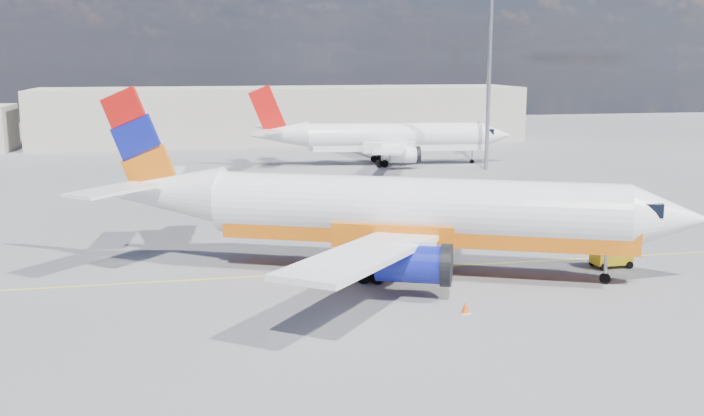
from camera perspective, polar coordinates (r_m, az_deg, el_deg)
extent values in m
plane|color=#58585C|center=(42.86, -0.03, -5.73)|extent=(240.00, 240.00, 0.00)
cube|color=yellow|center=(45.69, -0.78, -4.66)|extent=(70.00, 0.15, 0.01)
cube|color=#B7B09D|center=(116.30, -5.02, 6.77)|extent=(70.00, 14.00, 8.00)
cylinder|color=white|center=(44.70, 4.63, -0.05)|extent=(22.77, 12.40, 3.59)
cone|color=white|center=(45.19, 22.16, -0.71)|extent=(5.29, 4.96, 3.59)
cone|color=white|center=(48.85, -13.48, 1.05)|extent=(8.13, 6.03, 3.41)
cube|color=black|center=(44.83, 20.36, 0.08)|extent=(2.60, 2.94, 0.74)
cube|color=#D8620D|center=(44.88, 5.27, -1.60)|extent=(22.52, 11.82, 1.27)
cube|color=white|center=(52.27, 3.88, 0.49)|extent=(5.33, 13.04, 0.85)
cube|color=white|center=(38.01, 0.87, -3.44)|extent=(10.33, 12.14, 0.85)
cylinder|color=navy|center=(49.66, 5.87, -1.27)|extent=(4.28, 3.33, 2.01)
cylinder|color=navy|center=(40.47, 4.51, -4.05)|extent=(4.28, 3.33, 2.01)
cylinder|color=black|center=(49.52, 7.81, -1.35)|extent=(1.35, 2.25, 2.22)
cylinder|color=black|center=(40.31, 6.89, -4.16)|extent=(1.35, 2.25, 2.22)
cube|color=#D8620D|center=(49.11, -15.33, 4.81)|extent=(4.68, 2.23, 6.59)
cube|color=white|center=(52.43, -13.53, 2.47)|extent=(2.78, 5.46, 0.19)
cube|color=white|center=(46.48, -17.04, 1.24)|extent=(5.22, 5.50, 0.19)
cylinder|color=#9898A0|center=(45.24, 17.99, -3.65)|extent=(0.25, 0.25, 2.22)
cylinder|color=black|center=(45.50, 17.92, -4.89)|extent=(0.64, 0.46, 0.59)
cylinder|color=black|center=(48.15, 2.44, -3.29)|extent=(1.03, 0.74, 0.95)
cylinder|color=black|center=(43.33, 1.37, -4.89)|extent=(1.03, 0.74, 0.95)
cylinder|color=white|center=(91.27, 3.16, 5.23)|extent=(20.39, 5.14, 3.12)
cone|color=white|center=(93.84, 10.40, 5.23)|extent=(3.97, 3.47, 3.12)
cone|color=white|center=(90.16, -5.26, 5.34)|extent=(6.69, 3.60, 2.96)
cube|color=black|center=(93.45, 9.65, 5.54)|extent=(1.76, 2.26, 0.64)
cube|color=white|center=(91.45, 3.44, 4.58)|extent=(20.34, 4.60, 1.10)
cube|color=white|center=(97.48, 1.77, 5.12)|extent=(4.47, 11.31, 0.74)
cube|color=white|center=(84.84, 2.90, 4.25)|extent=(6.49, 11.35, 0.74)
cylinder|color=white|center=(95.57, 3.04, 4.47)|extent=(3.46, 2.07, 1.74)
cylinder|color=white|center=(87.48, 3.86, 3.86)|extent=(3.46, 2.07, 1.74)
cylinder|color=black|center=(95.81, 3.91, 4.47)|extent=(0.65, 1.96, 1.93)
cylinder|color=black|center=(87.73, 4.81, 3.87)|extent=(0.65, 1.96, 1.93)
cube|color=red|center=(89.94, -6.17, 7.10)|extent=(4.31, 0.71, 5.73)
cube|color=white|center=(93.03, -6.13, 5.86)|extent=(2.94, 4.91, 0.17)
cube|color=white|center=(87.18, -6.15, 5.53)|extent=(3.70, 5.01, 0.17)
cylinder|color=#9898A0|center=(93.35, 8.73, 3.92)|extent=(0.18, 0.18, 1.93)
cylinder|color=black|center=(93.46, 8.72, 3.38)|extent=(0.53, 0.27, 0.51)
cylinder|color=black|center=(93.50, 1.82, 3.60)|extent=(0.86, 0.43, 0.83)
cylinder|color=black|center=(89.17, 2.19, 3.24)|extent=(0.86, 0.43, 0.83)
cylinder|color=black|center=(49.21, 17.08, -3.77)|extent=(0.44, 0.20, 0.43)
cylinder|color=black|center=(48.23, 17.85, -4.11)|extent=(0.44, 0.20, 0.43)
cylinder|color=black|center=(50.14, 18.75, -3.60)|extent=(0.44, 0.20, 0.43)
cylinder|color=black|center=(49.18, 19.54, -3.92)|extent=(0.44, 0.20, 0.43)
cube|color=gold|center=(49.08, 18.34, -3.36)|extent=(2.32, 1.36, 0.86)
cube|color=black|center=(48.68, 17.96, -2.61)|extent=(1.11, 1.11, 0.52)
cube|color=white|center=(38.87, 8.23, -7.57)|extent=(0.44, 0.44, 0.04)
cone|color=#F54B09|center=(38.78, 8.24, -7.14)|extent=(0.37, 0.37, 0.57)
cylinder|color=#9898A0|center=(87.74, 9.94, 9.67)|extent=(0.47, 0.47, 21.28)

